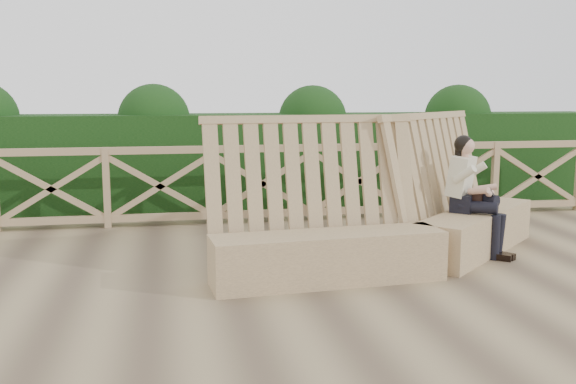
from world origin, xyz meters
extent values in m
plane|color=brown|center=(0.00, 0.00, 0.00)|extent=(60.00, 60.00, 0.00)
cube|color=#8A6E4E|center=(0.18, 0.43, 0.24)|extent=(2.30, 0.68, 0.49)
cube|color=#8A6E4E|center=(0.16, 0.70, 0.82)|extent=(2.30, 0.63, 1.60)
cube|color=#8A6E4E|center=(2.15, 1.29, 0.24)|extent=(2.02, 1.90, 0.49)
cube|color=#8A6E4E|center=(1.97, 1.49, 0.82)|extent=(1.98, 1.87, 1.60)
cube|color=black|center=(1.97, 1.25, 0.58)|extent=(0.39, 0.40, 0.20)
cube|color=beige|center=(1.94, 1.28, 0.89)|extent=(0.43, 0.44, 0.47)
sphere|color=tan|center=(1.97, 1.25, 1.23)|extent=(0.27, 0.27, 0.19)
sphere|color=black|center=(1.95, 1.27, 1.25)|extent=(0.29, 0.29, 0.21)
cylinder|color=black|center=(2.06, 1.06, 0.57)|extent=(0.39, 0.38, 0.13)
cylinder|color=black|center=(2.14, 1.18, 0.63)|extent=(0.40, 0.38, 0.15)
cylinder|color=black|center=(2.20, 0.92, 0.24)|extent=(0.15, 0.15, 0.49)
cylinder|color=black|center=(2.28, 0.99, 0.24)|extent=(0.15, 0.15, 0.49)
cube|color=black|center=(2.25, 0.86, 0.04)|extent=(0.21, 0.21, 0.07)
cube|color=black|center=(2.33, 0.92, 0.04)|extent=(0.21, 0.21, 0.07)
cube|color=black|center=(2.10, 1.15, 0.67)|extent=(0.21, 0.21, 0.13)
cube|color=black|center=(2.20, 1.04, 0.73)|extent=(0.10, 0.10, 0.11)
cube|color=#998459|center=(0.00, 3.50, 1.05)|extent=(10.10, 0.07, 0.10)
cube|color=#998459|center=(0.00, 3.50, 0.12)|extent=(10.10, 0.07, 0.10)
cube|color=black|center=(0.00, 4.70, 0.75)|extent=(12.00, 1.20, 1.50)
camera|label=1|loc=(-1.33, -5.42, 1.80)|focal=40.00mm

